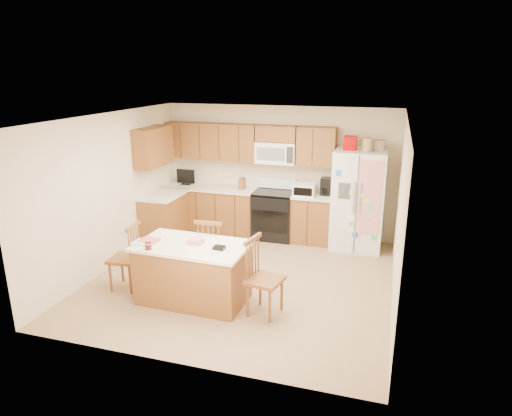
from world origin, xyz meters
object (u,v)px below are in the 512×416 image
(stove, at_px, (274,214))
(refrigerator, at_px, (358,199))
(windsor_chair_back, at_px, (212,252))
(island, at_px, (193,272))
(windsor_chair_left, at_px, (126,258))
(windsor_chair_right, at_px, (263,279))

(stove, relative_size, refrigerator, 0.55)
(refrigerator, bearing_deg, windsor_chair_back, -133.39)
(island, xyz_separation_m, windsor_chair_back, (0.04, 0.62, 0.06))
(refrigerator, xyz_separation_m, windsor_chair_back, (-1.98, -2.10, -0.43))
(stove, height_order, windsor_chair_left, stove)
(island, bearing_deg, windsor_chair_back, 86.62)
(island, distance_m, windsor_chair_left, 1.11)
(windsor_chair_left, distance_m, windsor_chair_back, 1.27)
(refrigerator, height_order, island, refrigerator)
(refrigerator, distance_m, windsor_chair_right, 2.98)
(stove, relative_size, windsor_chair_right, 1.07)
(stove, xyz_separation_m, windsor_chair_back, (-0.41, -2.16, 0.01))
(windsor_chair_right, bearing_deg, windsor_chair_back, 145.71)
(refrigerator, height_order, windsor_chair_right, refrigerator)
(windsor_chair_left, bearing_deg, island, -3.18)
(stove, bearing_deg, island, -99.15)
(stove, height_order, windsor_chair_right, stove)
(windsor_chair_back, bearing_deg, windsor_chair_right, -34.29)
(windsor_chair_back, relative_size, windsor_chair_right, 0.98)
(refrigerator, xyz_separation_m, windsor_chair_right, (-0.98, -2.78, -0.42))
(refrigerator, distance_m, island, 3.42)
(stove, relative_size, windsor_chair_left, 1.12)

